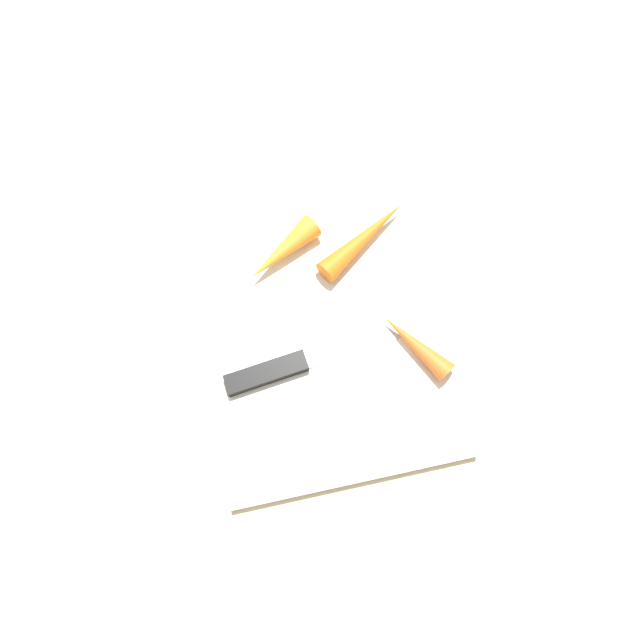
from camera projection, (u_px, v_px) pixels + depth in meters
name	position (u px, v px, depth m)	size (l,w,h in m)	color
ground_plane	(320.00, 323.00, 0.67)	(1.40, 1.40, 0.00)	#C6B793
cutting_board	(320.00, 322.00, 0.67)	(0.36, 0.26, 0.01)	silver
knife	(278.00, 369.00, 0.64)	(0.04, 0.20, 0.01)	#B7B7BC
carrot_shortest	(415.00, 345.00, 0.64)	(0.02, 0.02, 0.09)	orange
carrot_longest	(364.00, 238.00, 0.68)	(0.03, 0.03, 0.13)	orange
carrot_medium	(282.00, 251.00, 0.67)	(0.03, 0.03, 0.10)	orange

